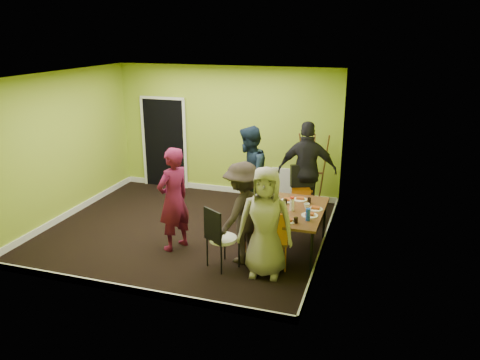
{
  "coord_description": "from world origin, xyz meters",
  "views": [
    {
      "loc": [
        3.32,
        -7.22,
        3.53
      ],
      "look_at": [
        1.03,
        0.0,
        1.07
      ],
      "focal_mm": 35.0,
      "sensor_mm": 36.0,
      "label": 1
    }
  ],
  "objects_px": {
    "person_back_end": "(307,171)",
    "thermos": "(292,205)",
    "chair_front_end": "(274,237)",
    "dining_table": "(295,213)",
    "person_standing": "(174,199)",
    "blue_bottle": "(308,215)",
    "person_left_far": "(249,175)",
    "person_left_near": "(242,213)",
    "chair_left_far": "(251,197)",
    "chair_back_end": "(303,182)",
    "orange_bottle": "(292,203)",
    "chair_bentwood": "(219,235)",
    "chair_left_near": "(255,225)",
    "easel": "(313,171)",
    "person_front_end": "(266,222)"
  },
  "relations": [
    {
      "from": "person_standing",
      "to": "person_left_far",
      "type": "xyz_separation_m",
      "value": [
        0.83,
        1.53,
        0.05
      ]
    },
    {
      "from": "chair_bentwood",
      "to": "person_left_far",
      "type": "xyz_separation_m",
      "value": [
        -0.12,
        1.96,
        0.37
      ]
    },
    {
      "from": "chair_bentwood",
      "to": "person_front_end",
      "type": "distance_m",
      "value": 0.77
    },
    {
      "from": "dining_table",
      "to": "person_back_end",
      "type": "relative_size",
      "value": 0.79
    },
    {
      "from": "chair_back_end",
      "to": "person_left_far",
      "type": "bearing_deg",
      "value": -2.96
    },
    {
      "from": "chair_bentwood",
      "to": "person_back_end",
      "type": "distance_m",
      "value": 2.63
    },
    {
      "from": "chair_left_far",
      "to": "chair_left_near",
      "type": "xyz_separation_m",
      "value": [
        0.4,
        -1.15,
        -0.04
      ]
    },
    {
      "from": "easel",
      "to": "person_back_end",
      "type": "relative_size",
      "value": 0.82
    },
    {
      "from": "person_back_end",
      "to": "dining_table",
      "type": "bearing_deg",
      "value": 83.35
    },
    {
      "from": "chair_front_end",
      "to": "easel",
      "type": "distance_m",
      "value": 2.85
    },
    {
      "from": "chair_bentwood",
      "to": "person_standing",
      "type": "distance_m",
      "value": 1.09
    },
    {
      "from": "chair_left_far",
      "to": "blue_bottle",
      "type": "bearing_deg",
      "value": 52.46
    },
    {
      "from": "orange_bottle",
      "to": "person_standing",
      "type": "xyz_separation_m",
      "value": [
        -1.85,
        -0.62,
        0.08
      ]
    },
    {
      "from": "chair_left_near",
      "to": "orange_bottle",
      "type": "bearing_deg",
      "value": 145.34
    },
    {
      "from": "dining_table",
      "to": "person_standing",
      "type": "xyz_separation_m",
      "value": [
        -1.93,
        -0.45,
        0.18
      ]
    },
    {
      "from": "dining_table",
      "to": "chair_left_far",
      "type": "distance_m",
      "value": 1.31
    },
    {
      "from": "chair_left_near",
      "to": "thermos",
      "type": "height_order",
      "value": "thermos"
    },
    {
      "from": "person_left_far",
      "to": "person_front_end",
      "type": "xyz_separation_m",
      "value": [
        0.83,
        -1.92,
        -0.08
      ]
    },
    {
      "from": "orange_bottle",
      "to": "person_back_end",
      "type": "height_order",
      "value": "person_back_end"
    },
    {
      "from": "person_left_far",
      "to": "person_left_near",
      "type": "height_order",
      "value": "person_left_far"
    },
    {
      "from": "easel",
      "to": "person_back_end",
      "type": "xyz_separation_m",
      "value": [
        -0.02,
        -0.62,
        0.18
      ]
    },
    {
      "from": "chair_bentwood",
      "to": "thermos",
      "type": "xyz_separation_m",
      "value": [
        0.94,
        0.84,
        0.3
      ]
    },
    {
      "from": "chair_left_near",
      "to": "person_left_far",
      "type": "height_order",
      "value": "person_left_far"
    },
    {
      "from": "person_front_end",
      "to": "chair_front_end",
      "type": "bearing_deg",
      "value": 54.83
    },
    {
      "from": "dining_table",
      "to": "easel",
      "type": "height_order",
      "value": "easel"
    },
    {
      "from": "chair_front_end",
      "to": "thermos",
      "type": "xyz_separation_m",
      "value": [
        0.13,
        0.63,
        0.31
      ]
    },
    {
      "from": "dining_table",
      "to": "person_left_near",
      "type": "relative_size",
      "value": 0.92
    },
    {
      "from": "chair_left_far",
      "to": "person_back_end",
      "type": "distance_m",
      "value": 1.21
    },
    {
      "from": "chair_bentwood",
      "to": "dining_table",
      "type": "bearing_deg",
      "value": 73.03
    },
    {
      "from": "thermos",
      "to": "orange_bottle",
      "type": "bearing_deg",
      "value": 99.12
    },
    {
      "from": "person_standing",
      "to": "person_left_near",
      "type": "xyz_separation_m",
      "value": [
        1.2,
        -0.08,
        -0.06
      ]
    },
    {
      "from": "thermos",
      "to": "orange_bottle",
      "type": "relative_size",
      "value": 2.54
    },
    {
      "from": "chair_back_end",
      "to": "person_left_near",
      "type": "relative_size",
      "value": 0.67
    },
    {
      "from": "chair_front_end",
      "to": "person_standing",
      "type": "relative_size",
      "value": 0.55
    },
    {
      "from": "blue_bottle",
      "to": "person_back_end",
      "type": "xyz_separation_m",
      "value": [
        -0.35,
        1.93,
        0.1
      ]
    },
    {
      "from": "blue_bottle",
      "to": "person_front_end",
      "type": "bearing_deg",
      "value": -139.46
    },
    {
      "from": "person_back_end",
      "to": "thermos",
      "type": "bearing_deg",
      "value": 81.5
    },
    {
      "from": "chair_left_far",
      "to": "person_left_far",
      "type": "relative_size",
      "value": 0.55
    },
    {
      "from": "dining_table",
      "to": "person_standing",
      "type": "distance_m",
      "value": 1.99
    },
    {
      "from": "dining_table",
      "to": "easel",
      "type": "distance_m",
      "value": 2.17
    },
    {
      "from": "easel",
      "to": "thermos",
      "type": "distance_m",
      "value": 2.21
    },
    {
      "from": "dining_table",
      "to": "blue_bottle",
      "type": "bearing_deg",
      "value": -54.65
    },
    {
      "from": "person_standing",
      "to": "orange_bottle",
      "type": "bearing_deg",
      "value": 132.26
    },
    {
      "from": "chair_left_near",
      "to": "person_left_near",
      "type": "height_order",
      "value": "person_left_near"
    },
    {
      "from": "person_left_far",
      "to": "person_left_near",
      "type": "relative_size",
      "value": 1.13
    },
    {
      "from": "chair_bentwood",
      "to": "chair_left_near",
      "type": "bearing_deg",
      "value": 86.78
    },
    {
      "from": "chair_left_far",
      "to": "chair_bentwood",
      "type": "relative_size",
      "value": 1.02
    },
    {
      "from": "person_standing",
      "to": "person_back_end",
      "type": "xyz_separation_m",
      "value": [
        1.85,
        2.0,
        0.08
      ]
    },
    {
      "from": "person_left_far",
      "to": "person_back_end",
      "type": "distance_m",
      "value": 1.12
    },
    {
      "from": "orange_bottle",
      "to": "person_left_near",
      "type": "height_order",
      "value": "person_left_near"
    }
  ]
}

